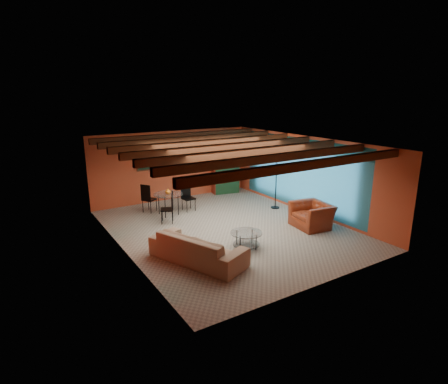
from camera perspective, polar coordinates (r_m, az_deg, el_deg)
room at (r=11.01m, az=0.25°, el=5.98°), size 6.52×8.01×2.71m
sofa at (r=9.33m, az=-4.10°, el=-8.61°), size 1.89×2.71×0.74m
armchair at (r=11.91m, az=13.50°, el=-3.54°), size 1.17×1.30×0.77m
coffee_table at (r=10.16m, az=3.49°, el=-7.42°), size 1.14×1.14×0.45m
dining_table at (r=12.82m, az=-8.66°, el=-1.29°), size 2.11×2.11×1.04m
armoire at (r=15.42m, az=0.04°, el=3.13°), size 1.09×0.69×1.78m
floor_lamp at (r=13.43m, az=8.10°, el=1.55°), size 0.51×0.51×1.97m
ceiling_fan at (r=10.92m, az=0.56°, el=5.90°), size 1.50×1.50×0.44m
painting at (r=14.15m, az=-11.28°, el=4.86°), size 1.05×0.03×0.65m
potted_plant at (r=15.22m, az=0.04°, el=7.32°), size 0.55×0.51×0.49m
vase at (r=12.65m, az=-8.78°, el=1.41°), size 0.22×0.22×0.20m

